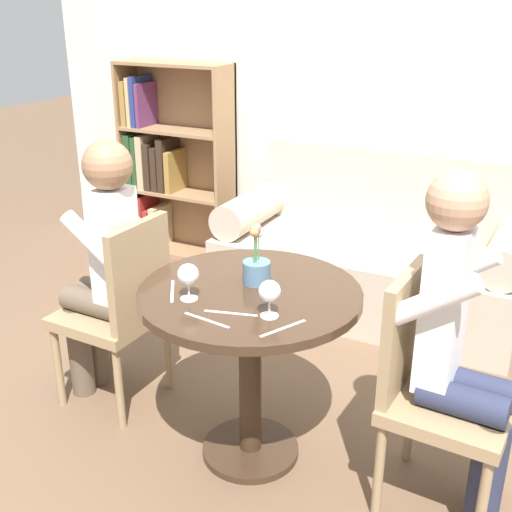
{
  "coord_description": "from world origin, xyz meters",
  "views": [
    {
      "loc": [
        1.02,
        -1.92,
        1.76
      ],
      "look_at": [
        0.0,
        0.05,
        0.87
      ],
      "focal_mm": 45.0,
      "sensor_mm": 36.0,
      "label": 1
    }
  ],
  "objects_px": {
    "chair_left": "(122,305)",
    "bookshelf_left": "(167,165)",
    "person_left": "(103,267)",
    "wine_glass_left": "(188,276)",
    "couch": "(371,259)",
    "flower_vase": "(256,264)",
    "wine_glass_right": "(270,292)",
    "person_right": "(462,348)",
    "chair_right": "(431,384)"
  },
  "relations": [
    {
      "from": "chair_left",
      "to": "wine_glass_left",
      "type": "distance_m",
      "value": 0.67
    },
    {
      "from": "person_right",
      "to": "chair_right",
      "type": "bearing_deg",
      "value": 87.85
    },
    {
      "from": "couch",
      "to": "chair_left",
      "type": "height_order",
      "value": "couch"
    },
    {
      "from": "chair_right",
      "to": "flower_vase",
      "type": "relative_size",
      "value": 3.75
    },
    {
      "from": "bookshelf_left",
      "to": "couch",
      "type": "bearing_deg",
      "value": -9.19
    },
    {
      "from": "couch",
      "to": "person_left",
      "type": "relative_size",
      "value": 1.43
    },
    {
      "from": "flower_vase",
      "to": "bookshelf_left",
      "type": "bearing_deg",
      "value": 133.08
    },
    {
      "from": "chair_right",
      "to": "wine_glass_left",
      "type": "distance_m",
      "value": 0.94
    },
    {
      "from": "chair_right",
      "to": "couch",
      "type": "bearing_deg",
      "value": 28.1
    },
    {
      "from": "person_left",
      "to": "couch",
      "type": "bearing_deg",
      "value": 154.0
    },
    {
      "from": "bookshelf_left",
      "to": "wine_glass_left",
      "type": "distance_m",
      "value": 2.48
    },
    {
      "from": "couch",
      "to": "person_left",
      "type": "distance_m",
      "value": 1.7
    },
    {
      "from": "bookshelf_left",
      "to": "chair_left",
      "type": "bearing_deg",
      "value": -61.29
    },
    {
      "from": "couch",
      "to": "flower_vase",
      "type": "xyz_separation_m",
      "value": [
        -0.01,
        -1.47,
        0.51
      ]
    },
    {
      "from": "chair_left",
      "to": "bookshelf_left",
      "type": "bearing_deg",
      "value": -149.61
    },
    {
      "from": "bookshelf_left",
      "to": "wine_glass_right",
      "type": "xyz_separation_m",
      "value": [
        1.8,
        -1.97,
        0.19
      ]
    },
    {
      "from": "bookshelf_left",
      "to": "person_right",
      "type": "relative_size",
      "value": 1.07
    },
    {
      "from": "chair_left",
      "to": "wine_glass_left",
      "type": "relative_size",
      "value": 6.55
    },
    {
      "from": "person_right",
      "to": "wine_glass_right",
      "type": "distance_m",
      "value": 0.67
    },
    {
      "from": "couch",
      "to": "wine_glass_left",
      "type": "relative_size",
      "value": 12.79
    },
    {
      "from": "bookshelf_left",
      "to": "flower_vase",
      "type": "bearing_deg",
      "value": -46.92
    },
    {
      "from": "couch",
      "to": "wine_glass_left",
      "type": "height_order",
      "value": "couch"
    },
    {
      "from": "bookshelf_left",
      "to": "person_right",
      "type": "height_order",
      "value": "bookshelf_left"
    },
    {
      "from": "couch",
      "to": "chair_right",
      "type": "distance_m",
      "value": 1.63
    },
    {
      "from": "wine_glass_left",
      "to": "person_left",
      "type": "bearing_deg",
      "value": 158.08
    },
    {
      "from": "chair_right",
      "to": "person_right",
      "type": "height_order",
      "value": "person_right"
    },
    {
      "from": "bookshelf_left",
      "to": "wine_glass_right",
      "type": "relative_size",
      "value": 10.16
    },
    {
      "from": "person_left",
      "to": "wine_glass_right",
      "type": "bearing_deg",
      "value": 77.53
    },
    {
      "from": "chair_left",
      "to": "flower_vase",
      "type": "height_order",
      "value": "flower_vase"
    },
    {
      "from": "wine_glass_left",
      "to": "wine_glass_right",
      "type": "height_order",
      "value": "wine_glass_left"
    },
    {
      "from": "chair_left",
      "to": "person_left",
      "type": "xyz_separation_m",
      "value": [
        -0.09,
        0.0,
        0.17
      ]
    },
    {
      "from": "chair_left",
      "to": "flower_vase",
      "type": "relative_size",
      "value": 3.75
    },
    {
      "from": "wine_glass_right",
      "to": "wine_glass_left",
      "type": "bearing_deg",
      "value": -177.96
    },
    {
      "from": "couch",
      "to": "flower_vase",
      "type": "relative_size",
      "value": 7.32
    },
    {
      "from": "bookshelf_left",
      "to": "person_left",
      "type": "height_order",
      "value": "bookshelf_left"
    },
    {
      "from": "chair_left",
      "to": "wine_glass_right",
      "type": "relative_size",
      "value": 6.71
    },
    {
      "from": "person_right",
      "to": "wine_glass_left",
      "type": "xyz_separation_m",
      "value": [
        -0.93,
        -0.24,
        0.17
      ]
    },
    {
      "from": "flower_vase",
      "to": "person_right",
      "type": "bearing_deg",
      "value": -0.36
    },
    {
      "from": "wine_glass_right",
      "to": "flower_vase",
      "type": "bearing_deg",
      "value": 126.15
    },
    {
      "from": "couch",
      "to": "wine_glass_left",
      "type": "xyz_separation_m",
      "value": [
        -0.16,
        -1.72,
        0.53
      ]
    },
    {
      "from": "chair_right",
      "to": "flower_vase",
      "type": "height_order",
      "value": "flower_vase"
    },
    {
      "from": "chair_right",
      "to": "wine_glass_right",
      "type": "bearing_deg",
      "value": 117.26
    },
    {
      "from": "couch",
      "to": "bookshelf_left",
      "type": "bearing_deg",
      "value": 170.81
    },
    {
      "from": "wine_glass_right",
      "to": "chair_right",
      "type": "bearing_deg",
      "value": 24.08
    },
    {
      "from": "chair_right",
      "to": "person_left",
      "type": "relative_size",
      "value": 0.73
    },
    {
      "from": "couch",
      "to": "person_left",
      "type": "height_order",
      "value": "person_left"
    },
    {
      "from": "chair_left",
      "to": "flower_vase",
      "type": "distance_m",
      "value": 0.75
    },
    {
      "from": "person_left",
      "to": "wine_glass_left",
      "type": "bearing_deg",
      "value": 69.76
    },
    {
      "from": "person_left",
      "to": "wine_glass_left",
      "type": "height_order",
      "value": "person_left"
    },
    {
      "from": "couch",
      "to": "wine_glass_right",
      "type": "bearing_deg",
      "value": -84.69
    }
  ]
}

